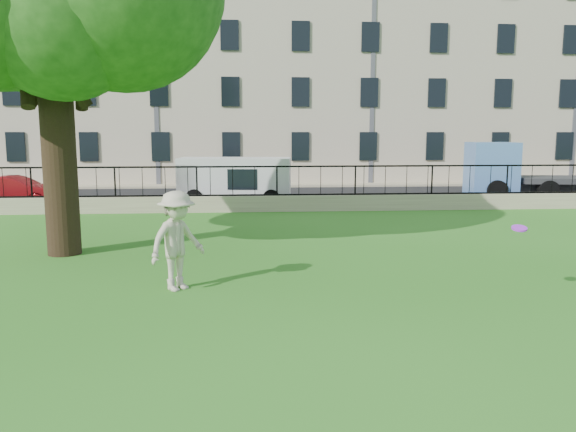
{
  "coord_description": "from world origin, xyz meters",
  "views": [
    {
      "loc": [
        -1.23,
        -9.11,
        2.95
      ],
      "look_at": [
        -0.24,
        3.5,
        1.08
      ],
      "focal_mm": 35.0,
      "sensor_mm": 36.0,
      "label": 1
    }
  ],
  "objects": [
    {
      "name": "ground",
      "position": [
        0.0,
        0.0,
        0.0
      ],
      "size": [
        120.0,
        120.0,
        0.0
      ],
      "primitive_type": "plane",
      "color": "#286D19",
      "rests_on": "ground"
    },
    {
      "name": "retaining_wall",
      "position": [
        0.0,
        12.0,
        0.3
      ],
      "size": [
        50.0,
        0.4,
        0.6
      ],
      "primitive_type": "cube",
      "color": "gray",
      "rests_on": "ground"
    },
    {
      "name": "iron_railing",
      "position": [
        0.0,
        12.0,
        1.15
      ],
      "size": [
        50.0,
        0.05,
        1.13
      ],
      "color": "black",
      "rests_on": "retaining_wall"
    },
    {
      "name": "street",
      "position": [
        0.0,
        16.7,
        0.01
      ],
      "size": [
        60.0,
        9.0,
        0.01
      ],
      "primitive_type": "cube",
      "color": "black",
      "rests_on": "ground"
    },
    {
      "name": "sidewalk",
      "position": [
        0.0,
        21.9,
        0.06
      ],
      "size": [
        60.0,
        1.4,
        0.12
      ],
      "primitive_type": "cube",
      "color": "gray",
      "rests_on": "ground"
    },
    {
      "name": "building_row",
      "position": [
        0.0,
        27.57,
        6.92
      ],
      "size": [
        56.4,
        10.4,
        13.8
      ],
      "color": "#BBB195",
      "rests_on": "ground"
    },
    {
      "name": "man",
      "position": [
        -2.5,
        1.38,
        0.94
      ],
      "size": [
        1.35,
        1.37,
        1.89
      ],
      "primitive_type": "imported",
      "rotation": [
        0.0,
        0.0,
        0.8
      ],
      "color": "beige",
      "rests_on": "ground"
    },
    {
      "name": "frisbee",
      "position": [
        3.61,
        0.3,
        1.29
      ],
      "size": [
        0.35,
        0.35,
        0.12
      ],
      "primitive_type": "cylinder",
      "rotation": [
        0.21,
        -0.14,
        0.36
      ],
      "color": "#B329EC"
    },
    {
      "name": "red_sedan",
      "position": [
        -10.52,
        14.4,
        0.61
      ],
      "size": [
        3.75,
        1.46,
        1.21
      ],
      "primitive_type": "imported",
      "rotation": [
        0.0,
        0.0,
        1.52
      ],
      "color": "maroon",
      "rests_on": "street"
    },
    {
      "name": "white_van",
      "position": [
        -1.61,
        14.4,
        0.96
      ],
      "size": [
        4.77,
        2.3,
        1.93
      ],
      "primitive_type": "cube",
      "rotation": [
        0.0,
        0.0,
        -0.11
      ],
      "color": "silver",
      "rests_on": "street"
    },
    {
      "name": "blue_truck",
      "position": [
        12.0,
        15.4,
        1.27
      ],
      "size": [
        6.27,
        2.94,
        2.53
      ],
      "primitive_type": "cube",
      "rotation": [
        0.0,
        0.0,
        -0.14
      ],
      "color": "#5481C6",
      "rests_on": "street"
    }
  ]
}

